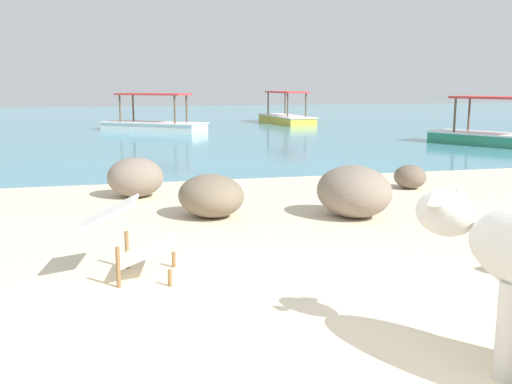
# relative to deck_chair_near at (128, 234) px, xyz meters

# --- Properties ---
(sand_beach) EXTENTS (18.00, 14.00, 0.04)m
(sand_beach) POSITION_rel_deck_chair_near_xyz_m (0.98, -2.03, -0.40)
(sand_beach) COLOR beige
(sand_beach) RESTS_ON ground
(water_surface) EXTENTS (60.00, 36.00, 0.03)m
(water_surface) POSITION_rel_deck_chair_near_xyz_m (0.98, 19.97, -0.42)
(water_surface) COLOR teal
(water_surface) RESTS_ON ground
(deck_chair_near) EXTENTS (0.85, 0.66, 0.68)m
(deck_chair_near) POSITION_rel_deck_chair_near_xyz_m (0.00, 0.00, 0.00)
(deck_chair_near) COLOR brown
(deck_chair_near) RESTS_ON sand_beach
(shore_rock_large) EXTENTS (0.57, 0.60, 0.37)m
(shore_rock_large) POSITION_rel_deck_chair_near_xyz_m (4.47, 3.39, -0.20)
(shore_rock_large) COLOR #6B5B4C
(shore_rock_large) RESTS_ON sand_beach
(shore_rock_medium) EXTENTS (0.96, 0.91, 0.58)m
(shore_rock_medium) POSITION_rel_deck_chair_near_xyz_m (0.27, 3.74, -0.10)
(shore_rock_medium) COLOR gray
(shore_rock_medium) RESTS_ON sand_beach
(shore_rock_small) EXTENTS (1.13, 1.23, 0.64)m
(shore_rock_small) POSITION_rel_deck_chair_near_xyz_m (2.80, 1.72, -0.06)
(shore_rock_small) COLOR gray
(shore_rock_small) RESTS_ON sand_beach
(shore_rock_flat) EXTENTS (1.07, 1.13, 0.53)m
(shore_rock_flat) POSITION_rel_deck_chair_near_xyz_m (1.10, 2.16, -0.12)
(shore_rock_flat) COLOR #756651
(shore_rock_flat) RESTS_ON sand_beach
(boat_white) EXTENTS (3.61, 3.17, 1.29)m
(boat_white) POSITION_rel_deck_chair_near_xyz_m (1.57, 15.91, -0.13)
(boat_white) COLOR white
(boat_white) RESTS_ON water_surface
(boat_yellow) EXTENTS (1.47, 3.76, 1.29)m
(boat_yellow) POSITION_rel_deck_chair_near_xyz_m (7.16, 18.70, -0.13)
(boat_yellow) COLOR gold
(boat_yellow) RESTS_ON water_surface
(boat_green) EXTENTS (2.76, 3.78, 1.29)m
(boat_green) POSITION_rel_deck_chair_near_xyz_m (10.02, 8.90, -0.13)
(boat_green) COLOR #338E66
(boat_green) RESTS_ON water_surface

